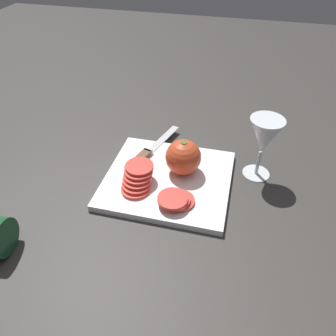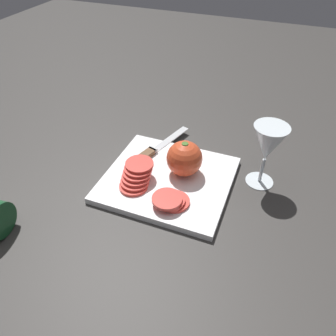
{
  "view_description": "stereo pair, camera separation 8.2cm",
  "coord_description": "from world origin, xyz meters",
  "px_view_note": "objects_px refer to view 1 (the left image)",
  "views": [
    {
      "loc": [
        -0.1,
        0.63,
        0.57
      ],
      "look_at": [
        0.05,
        0.02,
        0.05
      ],
      "focal_mm": 35.0,
      "sensor_mm": 36.0,
      "label": 1
    },
    {
      "loc": [
        -0.18,
        0.61,
        0.57
      ],
      "look_at": [
        0.05,
        0.02,
        0.05
      ],
      "focal_mm": 35.0,
      "sensor_mm": 36.0,
      "label": 2
    }
  ],
  "objects_px": {
    "wine_glass": "(264,138)",
    "tomato_slice_stack_far": "(175,200)",
    "knife": "(144,156)",
    "tomato_slice_stack_near": "(137,178)",
    "whole_tomato": "(183,157)"
  },
  "relations": [
    {
      "from": "whole_tomato",
      "to": "knife",
      "type": "bearing_deg",
      "value": -14.38
    },
    {
      "from": "whole_tomato",
      "to": "tomato_slice_stack_near",
      "type": "height_order",
      "value": "whole_tomato"
    },
    {
      "from": "wine_glass",
      "to": "whole_tomato",
      "type": "bearing_deg",
      "value": 16.58
    },
    {
      "from": "wine_glass",
      "to": "tomato_slice_stack_far",
      "type": "distance_m",
      "value": 0.27
    },
    {
      "from": "whole_tomato",
      "to": "tomato_slice_stack_far",
      "type": "xyz_separation_m",
      "value": [
        -0.01,
        0.12,
        -0.03
      ]
    },
    {
      "from": "tomato_slice_stack_near",
      "to": "knife",
      "type": "bearing_deg",
      "value": -80.39
    },
    {
      "from": "wine_glass",
      "to": "whole_tomato",
      "type": "relative_size",
      "value": 1.81
    },
    {
      "from": "whole_tomato",
      "to": "tomato_slice_stack_near",
      "type": "relative_size",
      "value": 0.82
    },
    {
      "from": "tomato_slice_stack_far",
      "to": "tomato_slice_stack_near",
      "type": "bearing_deg",
      "value": -20.76
    },
    {
      "from": "knife",
      "to": "whole_tomato",
      "type": "bearing_deg",
      "value": -87.42
    },
    {
      "from": "tomato_slice_stack_near",
      "to": "tomato_slice_stack_far",
      "type": "distance_m",
      "value": 0.11
    },
    {
      "from": "wine_glass",
      "to": "tomato_slice_stack_far",
      "type": "xyz_separation_m",
      "value": [
        0.18,
        0.17,
        -0.09
      ]
    },
    {
      "from": "wine_glass",
      "to": "whole_tomato",
      "type": "height_order",
      "value": "wine_glass"
    },
    {
      "from": "knife",
      "to": "tomato_slice_stack_near",
      "type": "xyz_separation_m",
      "value": [
        -0.02,
        0.11,
        0.02
      ]
    },
    {
      "from": "knife",
      "to": "tomato_slice_stack_far",
      "type": "distance_m",
      "value": 0.19
    }
  ]
}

